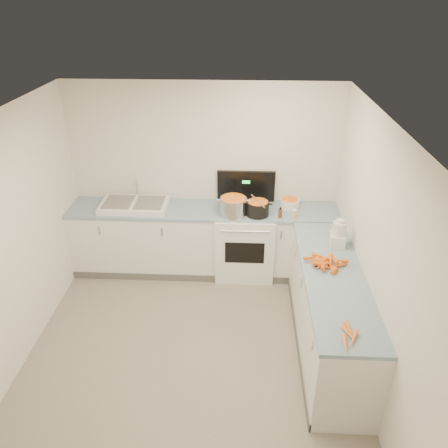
{
  "coord_description": "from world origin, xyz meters",
  "views": [
    {
      "loc": [
        0.51,
        -3.34,
        3.49
      ],
      "look_at": [
        0.3,
        1.1,
        1.05
      ],
      "focal_mm": 35.0,
      "sensor_mm": 36.0,
      "label": 1
    }
  ],
  "objects_px": {
    "steel_pot": "(233,207)",
    "spice_jar": "(294,214)",
    "mixing_bowl": "(290,203)",
    "food_processor": "(338,234)",
    "sink": "(134,205)",
    "extract_bottle": "(280,213)",
    "black_pot": "(258,209)",
    "stove": "(245,241)"
  },
  "relations": [
    {
      "from": "sink",
      "to": "food_processor",
      "type": "height_order",
      "value": "food_processor"
    },
    {
      "from": "mixing_bowl",
      "to": "food_processor",
      "type": "xyz_separation_m",
      "value": [
        0.45,
        -0.92,
        0.08
      ]
    },
    {
      "from": "sink",
      "to": "spice_jar",
      "type": "bearing_deg",
      "value": -5.4
    },
    {
      "from": "mixing_bowl",
      "to": "spice_jar",
      "type": "height_order",
      "value": "mixing_bowl"
    },
    {
      "from": "sink",
      "to": "black_pot",
      "type": "height_order",
      "value": "sink"
    },
    {
      "from": "black_pot",
      "to": "spice_jar",
      "type": "bearing_deg",
      "value": -6.73
    },
    {
      "from": "black_pot",
      "to": "extract_bottle",
      "type": "xyz_separation_m",
      "value": [
        0.28,
        -0.06,
        -0.02
      ]
    },
    {
      "from": "steel_pot",
      "to": "spice_jar",
      "type": "distance_m",
      "value": 0.76
    },
    {
      "from": "stove",
      "to": "food_processor",
      "type": "relative_size",
      "value": 4.26
    },
    {
      "from": "steel_pot",
      "to": "food_processor",
      "type": "height_order",
      "value": "food_processor"
    },
    {
      "from": "steel_pot",
      "to": "black_pot",
      "type": "relative_size",
      "value": 1.19
    },
    {
      "from": "spice_jar",
      "to": "food_processor",
      "type": "bearing_deg",
      "value": -56.59
    },
    {
      "from": "stove",
      "to": "spice_jar",
      "type": "height_order",
      "value": "stove"
    },
    {
      "from": "extract_bottle",
      "to": "spice_jar",
      "type": "height_order",
      "value": "extract_bottle"
    },
    {
      "from": "stove",
      "to": "food_processor",
      "type": "xyz_separation_m",
      "value": [
        1.02,
        -0.81,
        0.6
      ]
    },
    {
      "from": "sink",
      "to": "mixing_bowl",
      "type": "height_order",
      "value": "sink"
    },
    {
      "from": "food_processor",
      "to": "mixing_bowl",
      "type": "bearing_deg",
      "value": 116.1
    },
    {
      "from": "extract_bottle",
      "to": "spice_jar",
      "type": "xyz_separation_m",
      "value": [
        0.18,
        0.0,
        -0.01
      ]
    },
    {
      "from": "stove",
      "to": "spice_jar",
      "type": "bearing_deg",
      "value": -16.45
    },
    {
      "from": "sink",
      "to": "extract_bottle",
      "type": "distance_m",
      "value": 1.89
    },
    {
      "from": "mixing_bowl",
      "to": "black_pot",
      "type": "bearing_deg",
      "value": -150.61
    },
    {
      "from": "sink",
      "to": "food_processor",
      "type": "xyz_separation_m",
      "value": [
        2.47,
        -0.83,
        0.1
      ]
    },
    {
      "from": "food_processor",
      "to": "extract_bottle",
      "type": "bearing_deg",
      "value": 133.28
    },
    {
      "from": "extract_bottle",
      "to": "food_processor",
      "type": "relative_size",
      "value": 0.37
    },
    {
      "from": "mixing_bowl",
      "to": "spice_jar",
      "type": "relative_size",
      "value": 2.62
    },
    {
      "from": "food_processor",
      "to": "sink",
      "type": "bearing_deg",
      "value": 161.5
    },
    {
      "from": "black_pot",
      "to": "sink",
      "type": "bearing_deg",
      "value": 174.97
    },
    {
      "from": "steel_pot",
      "to": "extract_bottle",
      "type": "distance_m",
      "value": 0.59
    },
    {
      "from": "mixing_bowl",
      "to": "sink",
      "type": "bearing_deg",
      "value": -177.27
    },
    {
      "from": "stove",
      "to": "steel_pot",
      "type": "xyz_separation_m",
      "value": [
        -0.16,
        -0.13,
        0.57
      ]
    },
    {
      "from": "stove",
      "to": "black_pot",
      "type": "height_order",
      "value": "stove"
    },
    {
      "from": "black_pot",
      "to": "mixing_bowl",
      "type": "height_order",
      "value": "black_pot"
    },
    {
      "from": "spice_jar",
      "to": "sink",
      "type": "bearing_deg",
      "value": 174.6
    },
    {
      "from": "extract_bottle",
      "to": "black_pot",
      "type": "bearing_deg",
      "value": 168.55
    },
    {
      "from": "sink",
      "to": "mixing_bowl",
      "type": "xyz_separation_m",
      "value": [
        2.02,
        0.1,
        0.02
      ]
    },
    {
      "from": "extract_bottle",
      "to": "sink",
      "type": "bearing_deg",
      "value": 174.01
    },
    {
      "from": "extract_bottle",
      "to": "food_processor",
      "type": "distance_m",
      "value": 0.87
    },
    {
      "from": "black_pot",
      "to": "mixing_bowl",
      "type": "xyz_separation_m",
      "value": [
        0.42,
        0.24,
        -0.02
      ]
    },
    {
      "from": "steel_pot",
      "to": "extract_bottle",
      "type": "height_order",
      "value": "steel_pot"
    },
    {
      "from": "stove",
      "to": "sink",
      "type": "relative_size",
      "value": 1.58
    },
    {
      "from": "mixing_bowl",
      "to": "spice_jar",
      "type": "distance_m",
      "value": 0.29
    },
    {
      "from": "mixing_bowl",
      "to": "food_processor",
      "type": "bearing_deg",
      "value": -63.9
    }
  ]
}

